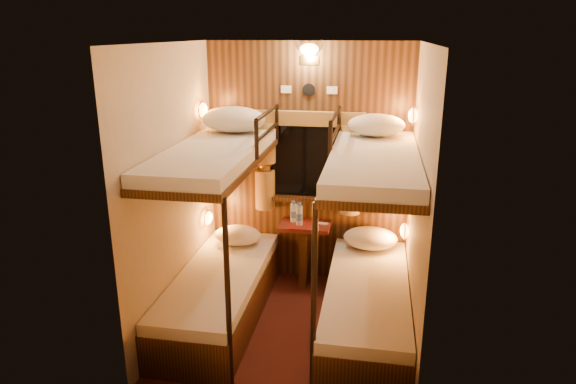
% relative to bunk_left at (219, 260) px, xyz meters
% --- Properties ---
extents(floor, '(2.10, 2.10, 0.00)m').
position_rel_bunk_left_xyz_m(floor, '(0.65, -0.07, -0.56)').
color(floor, '#3C1610').
rests_on(floor, ground).
extents(ceiling, '(2.10, 2.10, 0.00)m').
position_rel_bunk_left_xyz_m(ceiling, '(0.65, -0.07, 1.84)').
color(ceiling, silver).
rests_on(ceiling, wall_back).
extents(wall_back, '(2.40, 0.00, 2.40)m').
position_rel_bunk_left_xyz_m(wall_back, '(0.65, 0.98, 0.64)').
color(wall_back, '#C6B293').
rests_on(wall_back, floor).
extents(wall_front, '(2.40, 0.00, 2.40)m').
position_rel_bunk_left_xyz_m(wall_front, '(0.65, -1.12, 0.64)').
color(wall_front, '#C6B293').
rests_on(wall_front, floor).
extents(wall_left, '(0.00, 2.40, 2.40)m').
position_rel_bunk_left_xyz_m(wall_left, '(-0.35, -0.07, 0.64)').
color(wall_left, '#C6B293').
rests_on(wall_left, floor).
extents(wall_right, '(0.00, 2.40, 2.40)m').
position_rel_bunk_left_xyz_m(wall_right, '(1.65, -0.07, 0.64)').
color(wall_right, '#C6B293').
rests_on(wall_right, floor).
extents(back_panel, '(2.00, 0.03, 2.40)m').
position_rel_bunk_left_xyz_m(back_panel, '(0.65, 0.97, 0.64)').
color(back_panel, black).
rests_on(back_panel, floor).
extents(bunk_left, '(0.72, 1.90, 1.82)m').
position_rel_bunk_left_xyz_m(bunk_left, '(0.00, 0.00, 0.00)').
color(bunk_left, black).
rests_on(bunk_left, floor).
extents(bunk_right, '(0.72, 1.90, 1.82)m').
position_rel_bunk_left_xyz_m(bunk_right, '(1.30, 0.00, 0.00)').
color(bunk_right, black).
rests_on(bunk_right, floor).
extents(window, '(1.00, 0.12, 0.79)m').
position_rel_bunk_left_xyz_m(window, '(0.65, 0.94, 0.62)').
color(window, black).
rests_on(window, back_panel).
extents(curtains, '(1.10, 0.22, 1.00)m').
position_rel_bunk_left_xyz_m(curtains, '(0.65, 0.90, 0.71)').
color(curtains, olive).
rests_on(curtains, back_panel).
extents(back_fixtures, '(0.54, 0.09, 0.48)m').
position_rel_bunk_left_xyz_m(back_fixtures, '(0.65, 0.93, 1.69)').
color(back_fixtures, black).
rests_on(back_fixtures, back_panel).
extents(reading_lamps, '(2.00, 0.20, 1.25)m').
position_rel_bunk_left_xyz_m(reading_lamps, '(0.65, 0.63, 0.68)').
color(reading_lamps, orange).
rests_on(reading_lamps, wall_left).
extents(table, '(0.50, 0.34, 0.66)m').
position_rel_bunk_left_xyz_m(table, '(0.65, 0.78, -0.14)').
color(table, '#531713').
rests_on(table, floor).
extents(bottle_left, '(0.06, 0.06, 0.22)m').
position_rel_bunk_left_xyz_m(bottle_left, '(0.53, 0.81, 0.19)').
color(bottle_left, '#99BFE5').
rests_on(bottle_left, table).
extents(bottle_right, '(0.07, 0.07, 0.24)m').
position_rel_bunk_left_xyz_m(bottle_right, '(0.60, 0.73, 0.19)').
color(bottle_right, '#99BFE5').
rests_on(bottle_right, table).
extents(sachet_a, '(0.09, 0.08, 0.01)m').
position_rel_bunk_left_xyz_m(sachet_a, '(0.82, 0.81, 0.09)').
color(sachet_a, silver).
rests_on(sachet_a, table).
extents(sachet_b, '(0.07, 0.05, 0.01)m').
position_rel_bunk_left_xyz_m(sachet_b, '(0.84, 0.81, 0.09)').
color(sachet_b, silver).
rests_on(sachet_b, table).
extents(pillow_lower_left, '(0.47, 0.33, 0.18)m').
position_rel_bunk_left_xyz_m(pillow_lower_left, '(-0.00, 0.62, -0.01)').
color(pillow_lower_left, silver).
rests_on(pillow_lower_left, bunk_left).
extents(pillow_lower_right, '(0.52, 0.37, 0.21)m').
position_rel_bunk_left_xyz_m(pillow_lower_right, '(1.30, 0.74, 0.00)').
color(pillow_lower_right, silver).
rests_on(pillow_lower_right, bunk_right).
extents(pillow_upper_left, '(0.60, 0.43, 0.23)m').
position_rel_bunk_left_xyz_m(pillow_upper_left, '(-0.00, 0.60, 1.15)').
color(pillow_upper_left, silver).
rests_on(pillow_upper_left, bunk_left).
extents(pillow_upper_right, '(0.50, 0.36, 0.20)m').
position_rel_bunk_left_xyz_m(pillow_upper_right, '(1.30, 0.64, 1.13)').
color(pillow_upper_right, silver).
rests_on(pillow_upper_right, bunk_right).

